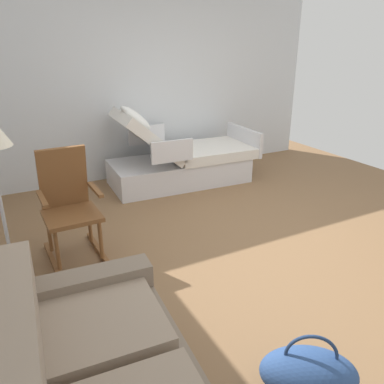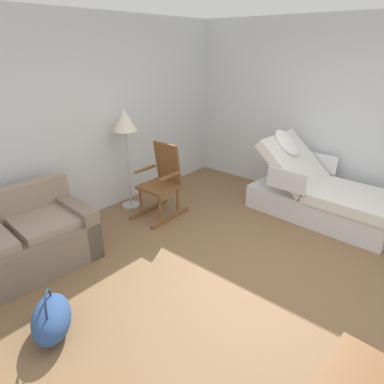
# 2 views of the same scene
# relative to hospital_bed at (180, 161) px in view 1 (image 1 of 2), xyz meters

# --- Properties ---
(ground_plane) EXTENTS (6.38, 6.38, 0.00)m
(ground_plane) POSITION_rel_hospital_bed_xyz_m (-1.87, 0.06, -0.32)
(ground_plane) COLOR olive
(side_wall) EXTENTS (0.10, 5.30, 2.70)m
(side_wall) POSITION_rel_hospital_bed_xyz_m (0.69, 0.06, 1.03)
(side_wall) COLOR silver
(side_wall) RESTS_ON ground
(hospital_bed) EXTENTS (1.08, 2.10, 1.20)m
(hospital_bed) POSITION_rel_hospital_bed_xyz_m (0.00, 0.00, 0.00)
(hospital_bed) COLOR silver
(hospital_bed) RESTS_ON ground
(rocking_chair) EXTENTS (0.77, 0.51, 1.05)m
(rocking_chair) POSITION_rel_hospital_bed_xyz_m (-1.37, 1.80, 0.19)
(rocking_chair) COLOR brown
(rocking_chair) RESTS_ON ground
(duffel_bag) EXTENTS (0.58, 0.64, 0.43)m
(duffel_bag) POSITION_rel_hospital_bed_xyz_m (-3.59, 0.94, -0.16)
(duffel_bag) COLOR #2D4C84
(duffel_bag) RESTS_ON ground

